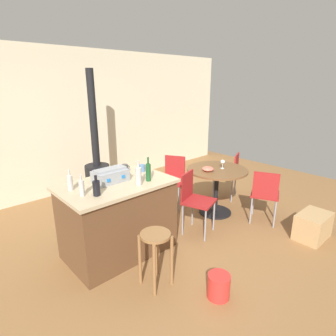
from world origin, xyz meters
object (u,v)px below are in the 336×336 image
Objects in this scene: folding_chair_near at (265,193)px; cardboard_box at (313,226)px; bottle_0 at (148,172)px; cup_0 at (142,168)px; plastic_bucket at (219,286)px; wood_stove at (97,170)px; toolbox at (110,175)px; folding_chair_far at (229,172)px; serving_bowl at (208,169)px; cup_1 at (125,168)px; folding_chair_left at (173,177)px; folding_chair_right at (195,198)px; kitchen_island at (118,218)px; bottle_3 at (82,188)px; dining_table at (217,180)px; wine_glass at (223,162)px; wooden_stool at (156,248)px; bottle_1 at (96,188)px; bottle_4 at (70,182)px; bottle_2 at (139,176)px.

cardboard_box is at bearing -80.80° from folding_chair_near.
bottle_0 reaches higher than folding_chair_near.
plastic_bucket is (-0.21, -1.49, -0.86)m from cup_0.
toolbox is at bearing -112.89° from wood_stove.
folding_chair_far is (0.41, 0.94, 0.00)m from folding_chair_near.
serving_bowl is (1.25, 0.10, -0.25)m from bottle_0.
cup_0 reaches higher than serving_bowl.
cup_1 is at bearing 89.44° from plastic_bucket.
bottle_0 is 2.42× the size of cup_1.
folding_chair_left is 1.15m from cup_0.
toolbox is 0.53m from cup_0.
folding_chair_right reaches higher than plastic_bucket.
wood_stove reaches higher than cardboard_box.
kitchen_island is 1.43m from plastic_bucket.
cup_1 is at bearing 24.69° from bottle_3.
dining_table is 6.71× the size of wine_glass.
wood_stove reaches higher than toolbox.
cardboard_box is at bearing -19.16° from wooden_stool.
folding_chair_near is 2.87× the size of bottle_0.
folding_chair_left is (-0.31, 0.70, -0.07)m from dining_table.
wine_glass is at bearing 104.82° from folding_chair_near.
wood_stove is at bearing 101.05° from folding_chair_right.
folding_chair_right is at bearing 131.26° from cardboard_box.
toolbox is 2.78× the size of wine_glass.
wood_stove is 2.23m from bottle_1.
folding_chair_right is 4.92× the size of serving_bowl.
bottle_1 is 1.96m from serving_bowl.
folding_chair_right reaches higher than folding_chair_near.
folding_chair_near is 6.94× the size of cup_1.
cardboard_box is (1.82, -1.34, -0.87)m from bottle_0.
wooden_stool is at bearing -120.88° from cup_0.
wooden_stool is 4.26× the size of wine_glass.
bottle_4 is at bearing 179.04° from folding_chair_far.
folding_chair_far is 2.39m from bottle_2.
serving_bowl is (1.08, -0.25, -0.19)m from cup_0.
cup_0 is at bearing 178.41° from folding_chair_far.
toolbox is (-0.69, -1.64, 0.47)m from wood_stove.
folding_chair_far is 1.44m from folding_chair_right.
cup_0 is at bearing 13.64° from bottle_3.
bottle_4 is (-1.97, -0.41, 0.51)m from folding_chair_left.
bottle_4 is at bearing 172.99° from dining_table.
wine_glass is at bearing 0.31° from bottle_1.
plastic_bucket is at bearing -97.99° from cup_0.
bottle_4 is at bearing 95.86° from bottle_3.
toolbox is 1.58× the size of plastic_bucket.
bottle_2 is at bearing -106.79° from cup_1.
bottle_3 is (-0.63, 0.15, -0.02)m from bottle_2.
wine_glass is at bearing 2.30° from bottle_2.
wine_glass is (1.53, 0.03, -0.18)m from bottle_0.
folding_chair_left is 1.28m from cup_1.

